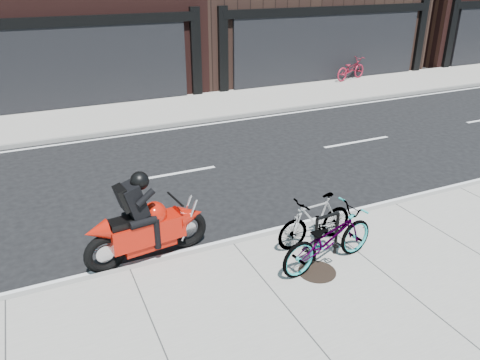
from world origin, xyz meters
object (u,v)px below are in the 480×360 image
bike_rack (327,232)px  bicycle_far (351,69)px  motorcycle (152,223)px  bicycle_rear (315,220)px  bicycle_front (328,238)px  manhole_cover (317,272)px

bike_rack → bicycle_far: size_ratio=0.45×
motorcycle → bicycle_rear: bearing=-26.5°
bicycle_front → bicycle_rear: bicycle_front is taller
bicycle_front → bicycle_far: (9.71, 12.30, -0.02)m
bicycle_front → bicycle_rear: (0.19, 0.70, -0.03)m
bicycle_rear → manhole_cover: 1.09m
bicycle_front → motorcycle: (-2.68, 1.71, 0.07)m
manhole_cover → bicycle_far: bearing=51.2°
bike_rack → motorcycle: 3.17m
bike_rack → bicycle_rear: bearing=80.5°
motorcycle → bicycle_far: 16.30m
bicycle_rear → motorcycle: bearing=-113.2°
bike_rack → motorcycle: (-2.79, 1.51, 0.08)m
bicycle_front → motorcycle: 3.18m
bike_rack → manhole_cover: bearing=-138.1°
bicycle_front → bicycle_far: 15.67m
bike_rack → bicycle_front: 0.23m
bike_rack → manhole_cover: (-0.39, -0.35, -0.51)m
bicycle_rear → bicycle_far: (9.53, 11.60, 0.01)m
bike_rack → manhole_cover: 0.73m
bicycle_front → motorcycle: motorcycle is taller
manhole_cover → bicycle_rear: bearing=60.8°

